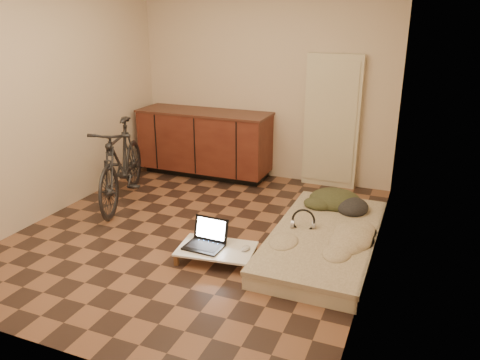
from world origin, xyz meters
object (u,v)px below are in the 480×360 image
at_px(bicycle, 121,159).
at_px(futon, 324,240).
at_px(lap_desk, 216,249).
at_px(laptop, 206,240).

height_order(bicycle, futon, bicycle).
bearing_deg(bicycle, futon, -24.79).
distance_m(bicycle, lap_desk, 1.89).
relative_size(bicycle, lap_desk, 2.25).
bearing_deg(bicycle, laptop, -48.10).
bearing_deg(futon, bicycle, 174.35).
relative_size(futon, laptop, 5.59).
bearing_deg(laptop, futon, 33.22).
distance_m(lap_desk, laptop, 0.13).
bearing_deg(bicycle, lap_desk, -46.77).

